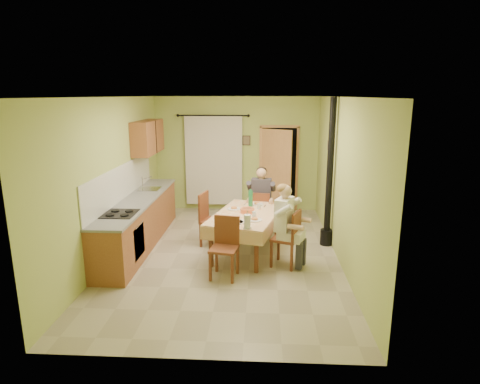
# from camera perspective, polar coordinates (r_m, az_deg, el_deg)

# --- Properties ---
(floor) EXTENTS (4.00, 6.00, 0.01)m
(floor) POSITION_cam_1_polar(r_m,az_deg,el_deg) (7.41, -2.00, -8.83)
(floor) COLOR tan
(floor) RESTS_ON ground
(room_shell) EXTENTS (4.04, 6.04, 2.82)m
(room_shell) POSITION_cam_1_polar(r_m,az_deg,el_deg) (6.92, -2.12, 5.23)
(room_shell) COLOR #B5C766
(room_shell) RESTS_ON ground
(kitchen_run) EXTENTS (0.64, 3.64, 1.56)m
(kitchen_run) POSITION_cam_1_polar(r_m,az_deg,el_deg) (7.94, -14.15, -4.00)
(kitchen_run) COLOR brown
(kitchen_run) RESTS_ON ground
(upper_cabinets) EXTENTS (0.35, 1.40, 0.70)m
(upper_cabinets) POSITION_cam_1_polar(r_m,az_deg,el_deg) (8.91, -12.96, 7.63)
(upper_cabinets) COLOR brown
(upper_cabinets) RESTS_ON room_shell
(curtain) EXTENTS (1.70, 0.07, 2.22)m
(curtain) POSITION_cam_1_polar(r_m,az_deg,el_deg) (9.91, -3.75, 4.52)
(curtain) COLOR black
(curtain) RESTS_ON ground
(doorway) EXTENTS (0.96, 0.50, 2.15)m
(doorway) POSITION_cam_1_polar(r_m,az_deg,el_deg) (9.85, 5.34, 3.18)
(doorway) COLOR black
(doorway) RESTS_ON ground
(dining_table) EXTENTS (1.47, 1.98, 0.76)m
(dining_table) POSITION_cam_1_polar(r_m,az_deg,el_deg) (7.33, 0.92, -5.90)
(dining_table) COLOR tan
(dining_table) RESTS_ON ground
(tableware) EXTENTS (0.67, 1.61, 0.33)m
(tableware) POSITION_cam_1_polar(r_m,az_deg,el_deg) (7.10, 0.95, -2.86)
(tableware) COLOR white
(tableware) RESTS_ON dining_table
(chair_far) EXTENTS (0.41, 0.41, 0.93)m
(chair_far) POSITION_cam_1_polar(r_m,az_deg,el_deg) (8.31, 2.97, -4.19)
(chair_far) COLOR brown
(chair_far) RESTS_ON ground
(chair_near) EXTENTS (0.48, 0.48, 0.97)m
(chair_near) POSITION_cam_1_polar(r_m,az_deg,el_deg) (6.44, -2.23, -9.61)
(chair_near) COLOR brown
(chair_near) RESTS_ON ground
(chair_right) EXTENTS (0.54, 0.54, 0.97)m
(chair_right) POSITION_cam_1_polar(r_m,az_deg,el_deg) (6.88, 6.53, -8.12)
(chair_right) COLOR brown
(chair_right) RESTS_ON ground
(chair_left) EXTENTS (0.55, 0.55, 1.02)m
(chair_left) POSITION_cam_1_polar(r_m,az_deg,el_deg) (7.79, -3.83, -5.41)
(chair_left) COLOR brown
(chair_left) RESTS_ON ground
(man_far) EXTENTS (0.61, 0.49, 1.39)m
(man_far) POSITION_cam_1_polar(r_m,az_deg,el_deg) (8.16, 3.03, -0.21)
(man_far) COLOR #38333D
(man_far) RESTS_ON chair_far
(man_right) EXTENTS (0.59, 0.65, 1.39)m
(man_right) POSITION_cam_1_polar(r_m,az_deg,el_deg) (6.69, 6.56, -3.41)
(man_right) COLOR white
(man_right) RESTS_ON chair_right
(stove_flue) EXTENTS (0.24, 0.24, 2.80)m
(stove_flue) POSITION_cam_1_polar(r_m,az_deg,el_deg) (7.74, 12.50, -0.18)
(stove_flue) COLOR black
(stove_flue) RESTS_ON ground
(picture_back) EXTENTS (0.19, 0.03, 0.23)m
(picture_back) POSITION_cam_1_polar(r_m,az_deg,el_deg) (9.85, 0.92, 7.35)
(picture_back) COLOR black
(picture_back) RESTS_ON room_shell
(picture_right) EXTENTS (0.03, 0.31, 0.21)m
(picture_right) POSITION_cam_1_polar(r_m,az_deg,el_deg) (8.19, 12.62, 6.44)
(picture_right) COLOR brown
(picture_right) RESTS_ON room_shell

